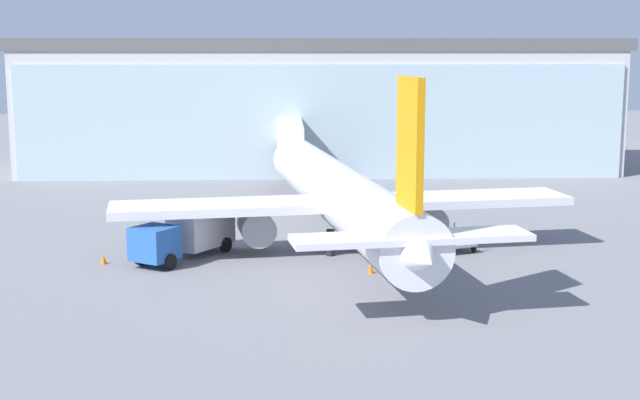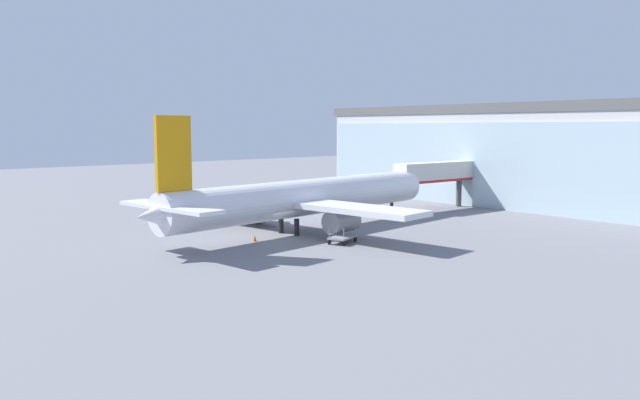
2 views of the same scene
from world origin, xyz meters
name	(u,v)px [view 1 (image 1 of 2)]	position (x,y,z in m)	size (l,w,h in m)	color
ground	(374,262)	(0.00, 0.00, 0.00)	(240.00, 240.00, 0.00)	slate
terminal_building	(319,105)	(0.00, 40.29, 6.60)	(59.96, 17.14, 13.20)	#BCBCBC
jet_bridge	(290,139)	(-3.60, 27.14, 4.51)	(2.75, 12.75, 5.89)	beige
airplane	(341,196)	(-1.57, 3.98, 3.31)	(28.41, 37.62, 11.11)	silver
catering_truck	(187,233)	(-10.99, 2.14, 1.47)	(6.06, 7.21, 2.65)	#2659A5
baggage_cart	(454,242)	(5.34, 2.68, 0.50)	(2.43, 3.17, 1.50)	gray
safety_cone_nose	(371,269)	(-0.58, -2.58, 0.28)	(0.36, 0.36, 0.55)	orange
safety_cone_wingtip	(103,259)	(-15.71, 0.85, 0.28)	(0.36, 0.36, 0.55)	orange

